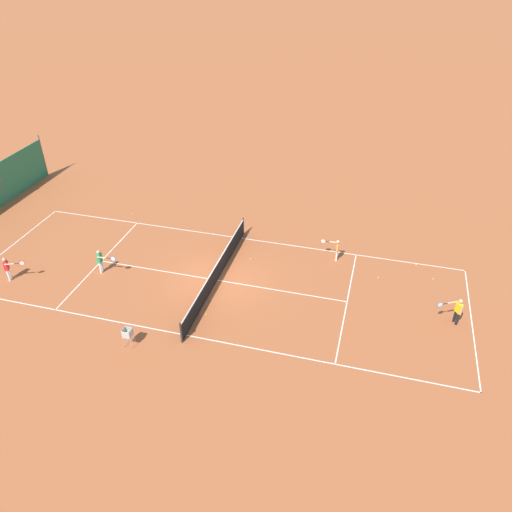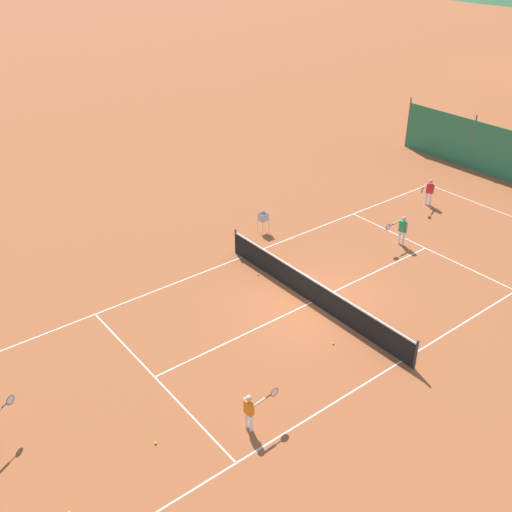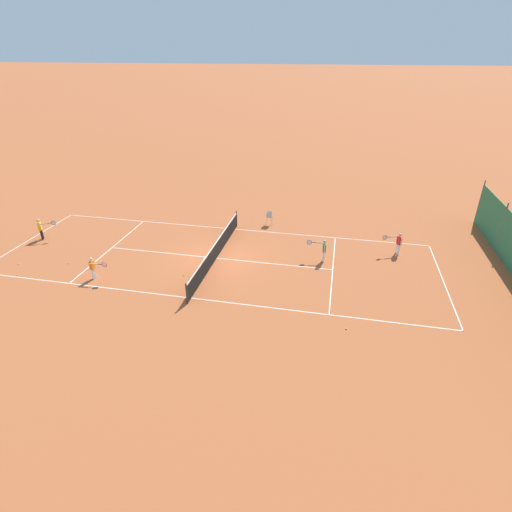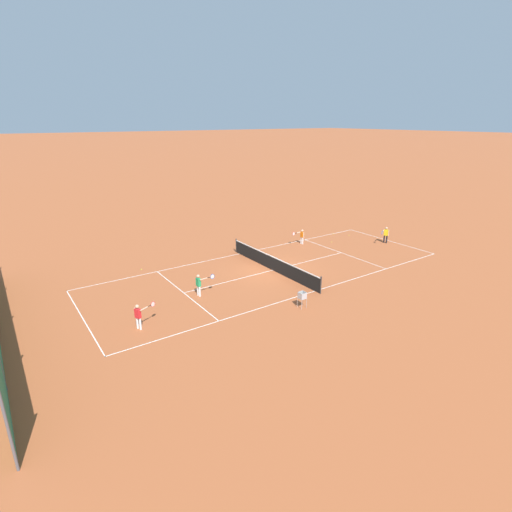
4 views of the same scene
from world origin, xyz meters
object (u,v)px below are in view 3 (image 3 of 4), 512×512
Objects in this scene: player_far_baseline at (323,249)px; tennis_ball_near_corner at (18,275)px; tennis_ball_mid_court at (68,263)px; tennis_ball_by_net_right at (346,329)px; tennis_ball_far_corner at (19,264)px; tennis_ball_alley_right at (223,238)px; tennis_ball_service_box at (184,275)px; ball_hopper at (269,215)px; player_near_baseline at (93,267)px; player_far_service at (41,228)px; tennis_net at (216,250)px; player_near_service at (398,242)px.

player_far_baseline is 19.52× the size of tennis_ball_near_corner.
tennis_ball_mid_court is 15.08m from tennis_ball_by_net_right.
tennis_ball_far_corner is 11.34m from tennis_ball_alley_right.
tennis_ball_near_corner is at bearing -78.24° from tennis_ball_service_box.
player_near_baseline is at bearing -40.51° from ball_hopper.
tennis_ball_alley_right is 10.70m from tennis_ball_by_net_right.
tennis_net is at bearing 88.80° from player_far_service.
tennis_ball_near_corner is at bearing -82.34° from player_near_baseline.
player_near_service is 8.27m from ball_hopper.
player_far_service is at bearing -105.97° from tennis_ball_by_net_right.
tennis_ball_far_corner is (3.74, -16.12, -0.72)m from player_far_baseline.
tennis_net is 139.09× the size of tennis_ball_service_box.
tennis_ball_service_box and tennis_ball_by_net_right have the same top height.
tennis_ball_by_net_right is at bearing 55.05° from tennis_net.
player_near_service reaches higher than ball_hopper.
player_near_service reaches higher than tennis_ball_service_box.
player_far_baseline reaches higher than tennis_ball_alley_right.
player_near_baseline is 2.64m from tennis_ball_mid_court.
player_far_service reaches higher than player_far_baseline.
tennis_ball_service_box is (2.19, -1.09, -0.47)m from tennis_net.
player_far_service reaches higher than player_near_service.
player_near_baseline reaches higher than tennis_ball_near_corner.
player_far_baseline is at bearing -66.57° from player_near_service.
tennis_ball_service_box is 0.07× the size of ball_hopper.
tennis_ball_mid_court is 1.00× the size of tennis_ball_service_box.
tennis_ball_by_net_right is at bearing 44.69° from tennis_ball_alley_right.
tennis_net is 6.96× the size of player_far_service.
player_near_service is at bearing 105.63° from tennis_ball_mid_court.
ball_hopper reaches higher than tennis_ball_near_corner.
tennis_ball_mid_court is at bearing -52.04° from ball_hopper.
ball_hopper is at bearing 128.72° from tennis_ball_near_corner.
tennis_ball_alley_right is at bearing -135.31° from tennis_ball_by_net_right.
player_far_baseline reaches higher than tennis_ball_service_box.
player_far_baseline is 1.45× the size of ball_hopper.
player_near_service reaches higher than tennis_ball_alley_right.
tennis_ball_service_box is 8.58m from tennis_ball_near_corner.
tennis_net is 8.73m from tennis_ball_by_net_right.
tennis_net is at bearing -81.55° from player_far_baseline.
tennis_ball_far_corner is 1.00× the size of tennis_ball_service_box.
ball_hopper is at bearing 139.49° from player_near_baseline.
tennis_ball_alley_right is at bearing 123.87° from tennis_ball_mid_court.
tennis_ball_by_net_right is 11.51m from ball_hopper.
tennis_ball_mid_court is at bearing -100.33° from tennis_ball_by_net_right.
player_far_baseline is 5.82m from ball_hopper.
player_far_baseline is 19.52× the size of tennis_ball_service_box.
player_far_service reaches higher than tennis_ball_alley_right.
player_near_baseline is 5.00m from tennis_ball_far_corner.
tennis_net reaches higher than tennis_ball_mid_court.
tennis_net is at bearing 153.56° from tennis_ball_service_box.
tennis_ball_alley_right and tennis_ball_by_net_right have the same top height.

